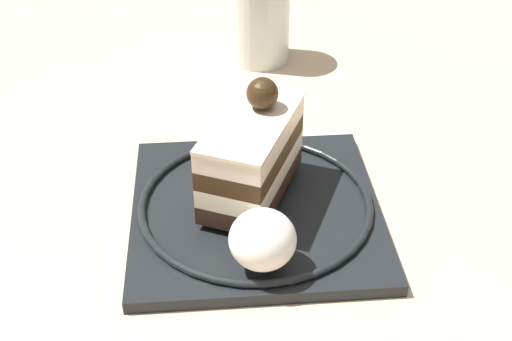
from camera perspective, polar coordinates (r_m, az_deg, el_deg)
ground_plane at (r=0.58m, az=-0.36°, el=-3.03°), size 2.40×2.40×0.00m
dessert_plate at (r=0.57m, az=0.00°, el=-3.17°), size 0.24×0.24×0.02m
cake_slice at (r=0.55m, az=-0.27°, el=1.24°), size 0.11×0.13×0.10m
whipped_cream_dollop at (r=0.49m, az=0.56°, el=-5.87°), size 0.05×0.05×0.04m
fork at (r=0.63m, az=0.86°, el=2.57°), size 0.05×0.11×0.00m
drink_glass_near at (r=0.80m, az=0.29°, el=12.73°), size 0.07×0.07×0.12m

